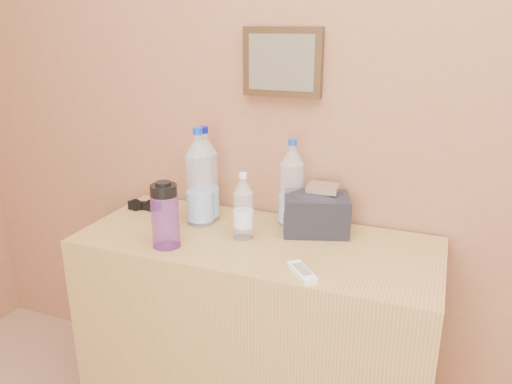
{
  "coord_description": "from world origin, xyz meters",
  "views": [
    {
      "loc": [
        0.15,
        0.19,
        1.54
      ],
      "look_at": [
        -0.44,
        1.71,
        0.98
      ],
      "focal_mm": 35.0,
      "sensor_mm": 36.0,
      "label": 1
    }
  ],
  "objects_px": {
    "dresser": "(256,335)",
    "sunglasses": "(145,206)",
    "pet_large_a": "(200,182)",
    "pet_small": "(243,210)",
    "pet_large_c": "(291,188)",
    "foil_packet": "(323,188)",
    "ac_remote": "(302,272)",
    "nalgene_bottle": "(165,215)",
    "pet_large_b": "(205,179)",
    "toiletry_bag": "(316,211)"
  },
  "relations": [
    {
      "from": "dresser",
      "to": "sunglasses",
      "type": "height_order",
      "value": "sunglasses"
    },
    {
      "from": "pet_large_a",
      "to": "pet_small",
      "type": "relative_size",
      "value": 1.54
    },
    {
      "from": "pet_large_c",
      "to": "foil_packet",
      "type": "xyz_separation_m",
      "value": [
        0.13,
        -0.03,
        0.02
      ]
    },
    {
      "from": "pet_large_a",
      "to": "ac_remote",
      "type": "height_order",
      "value": "pet_large_a"
    },
    {
      "from": "pet_large_c",
      "to": "nalgene_bottle",
      "type": "relative_size",
      "value": 1.43
    },
    {
      "from": "dresser",
      "to": "foil_packet",
      "type": "height_order",
      "value": "foil_packet"
    },
    {
      "from": "dresser",
      "to": "pet_small",
      "type": "relative_size",
      "value": 5.29
    },
    {
      "from": "pet_large_b",
      "to": "pet_small",
      "type": "bearing_deg",
      "value": -28.85
    },
    {
      "from": "pet_small",
      "to": "pet_large_a",
      "type": "bearing_deg",
      "value": 161.92
    },
    {
      "from": "pet_large_a",
      "to": "pet_small",
      "type": "height_order",
      "value": "pet_large_a"
    },
    {
      "from": "pet_large_b",
      "to": "pet_small",
      "type": "height_order",
      "value": "pet_large_b"
    },
    {
      "from": "nalgene_bottle",
      "to": "sunglasses",
      "type": "relative_size",
      "value": 1.68
    },
    {
      "from": "pet_small",
      "to": "nalgene_bottle",
      "type": "distance_m",
      "value": 0.27
    },
    {
      "from": "pet_large_b",
      "to": "pet_large_c",
      "type": "xyz_separation_m",
      "value": [
        0.33,
        0.07,
        -0.02
      ]
    },
    {
      "from": "pet_large_a",
      "to": "foil_packet",
      "type": "xyz_separation_m",
      "value": [
        0.45,
        0.09,
        0.01
      ]
    },
    {
      "from": "dresser",
      "to": "pet_large_b",
      "type": "distance_m",
      "value": 0.63
    },
    {
      "from": "pet_large_b",
      "to": "foil_packet",
      "type": "height_order",
      "value": "pet_large_b"
    },
    {
      "from": "nalgene_bottle",
      "to": "sunglasses",
      "type": "xyz_separation_m",
      "value": [
        -0.27,
        0.27,
        -0.1
      ]
    },
    {
      "from": "pet_large_a",
      "to": "foil_packet",
      "type": "bearing_deg",
      "value": 10.86
    },
    {
      "from": "pet_small",
      "to": "ac_remote",
      "type": "relative_size",
      "value": 1.8
    },
    {
      "from": "dresser",
      "to": "pet_large_b",
      "type": "relative_size",
      "value": 3.48
    },
    {
      "from": "sunglasses",
      "to": "ac_remote",
      "type": "xyz_separation_m",
      "value": [
        0.77,
        -0.3,
        -0.01
      ]
    },
    {
      "from": "dresser",
      "to": "ac_remote",
      "type": "bearing_deg",
      "value": -40.68
    },
    {
      "from": "pet_large_b",
      "to": "pet_large_c",
      "type": "height_order",
      "value": "pet_large_b"
    },
    {
      "from": "pet_small",
      "to": "toiletry_bag",
      "type": "bearing_deg",
      "value": 32.76
    },
    {
      "from": "nalgene_bottle",
      "to": "toiletry_bag",
      "type": "xyz_separation_m",
      "value": [
        0.45,
        0.31,
        -0.04
      ]
    },
    {
      "from": "ac_remote",
      "to": "nalgene_bottle",
      "type": "bearing_deg",
      "value": -134.46
    },
    {
      "from": "pet_large_a",
      "to": "pet_large_c",
      "type": "relative_size",
      "value": 1.12
    },
    {
      "from": "pet_large_b",
      "to": "nalgene_bottle",
      "type": "bearing_deg",
      "value": -92.96
    },
    {
      "from": "ac_remote",
      "to": "foil_packet",
      "type": "bearing_deg",
      "value": 143.84
    },
    {
      "from": "pet_small",
      "to": "toiletry_bag",
      "type": "height_order",
      "value": "pet_small"
    },
    {
      "from": "dresser",
      "to": "ac_remote",
      "type": "relative_size",
      "value": 9.5
    },
    {
      "from": "pet_small",
      "to": "ac_remote",
      "type": "bearing_deg",
      "value": -35.12
    },
    {
      "from": "pet_small",
      "to": "nalgene_bottle",
      "type": "xyz_separation_m",
      "value": [
        -0.22,
        -0.16,
        0.01
      ]
    },
    {
      "from": "pet_large_c",
      "to": "foil_packet",
      "type": "distance_m",
      "value": 0.13
    },
    {
      "from": "ac_remote",
      "to": "toiletry_bag",
      "type": "height_order",
      "value": "toiletry_bag"
    },
    {
      "from": "pet_large_a",
      "to": "pet_large_b",
      "type": "distance_m",
      "value": 0.05
    },
    {
      "from": "pet_large_c",
      "to": "pet_large_a",
      "type": "bearing_deg",
      "value": -160.92
    },
    {
      "from": "nalgene_bottle",
      "to": "pet_small",
      "type": "bearing_deg",
      "value": 36.34
    },
    {
      "from": "toiletry_bag",
      "to": "foil_packet",
      "type": "distance_m",
      "value": 0.09
    },
    {
      "from": "pet_large_c",
      "to": "nalgene_bottle",
      "type": "bearing_deg",
      "value": -134.93
    },
    {
      "from": "pet_small",
      "to": "foil_packet",
      "type": "xyz_separation_m",
      "value": [
        0.25,
        0.15,
        0.06
      ]
    },
    {
      "from": "pet_large_c",
      "to": "pet_small",
      "type": "bearing_deg",
      "value": -123.9
    },
    {
      "from": "pet_small",
      "to": "pet_large_c",
      "type": "bearing_deg",
      "value": 56.1
    },
    {
      "from": "nalgene_bottle",
      "to": "foil_packet",
      "type": "xyz_separation_m",
      "value": [
        0.47,
        0.32,
        0.06
      ]
    },
    {
      "from": "sunglasses",
      "to": "foil_packet",
      "type": "bearing_deg",
      "value": -10.58
    },
    {
      "from": "nalgene_bottle",
      "to": "sunglasses",
      "type": "distance_m",
      "value": 0.4
    },
    {
      "from": "pet_large_a",
      "to": "sunglasses",
      "type": "bearing_deg",
      "value": 171.22
    },
    {
      "from": "toiletry_bag",
      "to": "pet_large_b",
      "type": "bearing_deg",
      "value": 166.45
    },
    {
      "from": "foil_packet",
      "to": "sunglasses",
      "type": "bearing_deg",
      "value": -176.66
    }
  ]
}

